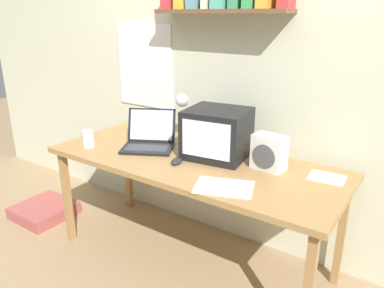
{
  "coord_description": "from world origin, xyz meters",
  "views": [
    {
      "loc": [
        1.22,
        -1.78,
        1.59
      ],
      "look_at": [
        0.0,
        0.0,
        0.83
      ],
      "focal_mm": 35.0,
      "sensor_mm": 36.0,
      "label": 1
    }
  ],
  "objects": [
    {
      "name": "back_wall",
      "position": [
        -0.0,
        0.46,
        1.31
      ],
      "size": [
        5.6,
        0.24,
        2.6
      ],
      "color": "beige",
      "rests_on": "ground_plane"
    },
    {
      "name": "corner_desk",
      "position": [
        0.0,
        0.0,
        0.68
      ],
      "size": [
        1.86,
        0.75,
        0.73
      ],
      "color": "#A17745",
      "rests_on": "ground_plane"
    },
    {
      "name": "crt_monitor",
      "position": [
        0.1,
        0.13,
        0.89
      ],
      "size": [
        0.41,
        0.39,
        0.3
      ],
      "rotation": [
        0.0,
        0.0,
        0.13
      ],
      "color": "black",
      "rests_on": "corner_desk"
    },
    {
      "name": "computer_mouse",
      "position": [
        -0.04,
        -0.11,
        0.75
      ],
      "size": [
        0.08,
        0.12,
        0.03
      ],
      "rotation": [
        0.0,
        0.0,
        0.25
      ],
      "color": "#232326",
      "rests_on": "corner_desk"
    },
    {
      "name": "ground_plane",
      "position": [
        0.0,
        0.0,
        0.0
      ],
      "size": [
        12.0,
        12.0,
        0.0
      ],
      "primitive_type": "plane",
      "color": "#9D805C"
    },
    {
      "name": "desk_lamp",
      "position": [
        -0.21,
        0.22,
        0.95
      ],
      "size": [
        0.14,
        0.17,
        0.35
      ],
      "rotation": [
        0.0,
        0.0,
        -0.29
      ],
      "color": "silver",
      "rests_on": "corner_desk"
    },
    {
      "name": "open_notebook",
      "position": [
        0.36,
        -0.24,
        0.74
      ],
      "size": [
        0.36,
        0.3,
        0.0
      ],
      "rotation": [
        0.0,
        0.0,
        0.36
      ],
      "color": "silver",
      "rests_on": "corner_desk"
    },
    {
      "name": "laptop",
      "position": [
        -0.37,
        0.03,
        0.8
      ],
      "size": [
        0.44,
        0.43,
        0.24
      ],
      "rotation": [
        0.0,
        0.0,
        0.49
      ],
      "color": "black",
      "rests_on": "corner_desk"
    },
    {
      "name": "loose_paper_near_laptop",
      "position": [
        -0.55,
        0.22,
        0.74
      ],
      "size": [
        0.22,
        0.18,
        0.0
      ],
      "rotation": [
        0.0,
        0.0,
        0.07
      ],
      "color": "white",
      "rests_on": "corner_desk"
    },
    {
      "name": "juice_glass",
      "position": [
        -0.71,
        -0.2,
        0.79
      ],
      "size": [
        0.08,
        0.08,
        0.11
      ],
      "color": "white",
      "rests_on": "corner_desk"
    },
    {
      "name": "space_heater",
      "position": [
        0.45,
        0.13,
        0.84
      ],
      "size": [
        0.2,
        0.14,
        0.2
      ],
      "rotation": [
        0.0,
        0.0,
        -0.12
      ],
      "color": "silver",
      "rests_on": "corner_desk"
    },
    {
      "name": "printed_handout",
      "position": [
        0.77,
        0.19,
        0.74
      ],
      "size": [
        0.2,
        0.17,
        0.0
      ],
      "rotation": [
        0.0,
        0.0,
        0.09
      ],
      "color": "white",
      "rests_on": "corner_desk"
    },
    {
      "name": "floor_cushion",
      "position": [
        -1.34,
        -0.21,
        0.05
      ],
      "size": [
        0.42,
        0.42,
        0.09
      ],
      "color": "#A6504D",
      "rests_on": "ground_plane"
    }
  ]
}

